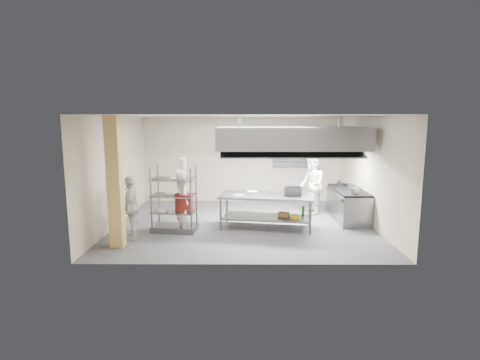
{
  "coord_description": "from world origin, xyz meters",
  "views": [
    {
      "loc": [
        -0.03,
        -10.21,
        2.9
      ],
      "look_at": [
        -0.09,
        0.2,
        1.22
      ],
      "focal_mm": 28.0,
      "sensor_mm": 36.0,
      "label": 1
    }
  ],
  "objects_px": {
    "island": "(266,211)",
    "pass_rack": "(174,199)",
    "stockpot": "(352,188)",
    "chef_plating": "(131,207)",
    "griddle": "(292,190)",
    "chef_head": "(182,201)",
    "cooking_range": "(348,205)",
    "chef_line": "(311,184)"
  },
  "relations": [
    {
      "from": "island",
      "to": "chef_head",
      "type": "relative_size",
      "value": 1.5
    },
    {
      "from": "pass_rack",
      "to": "chef_line",
      "type": "bearing_deg",
      "value": 31.52
    },
    {
      "from": "chef_line",
      "to": "griddle",
      "type": "relative_size",
      "value": 4.05
    },
    {
      "from": "chef_head",
      "to": "chef_plating",
      "type": "xyz_separation_m",
      "value": [
        -1.17,
        -0.53,
        -0.05
      ]
    },
    {
      "from": "chef_head",
      "to": "cooking_range",
      "type": "bearing_deg",
      "value": -100.36
    },
    {
      "from": "pass_rack",
      "to": "cooking_range",
      "type": "bearing_deg",
      "value": 20.26
    },
    {
      "from": "pass_rack",
      "to": "chef_plating",
      "type": "height_order",
      "value": "pass_rack"
    },
    {
      "from": "pass_rack",
      "to": "cooking_range",
      "type": "height_order",
      "value": "pass_rack"
    },
    {
      "from": "chef_head",
      "to": "chef_plating",
      "type": "relative_size",
      "value": 1.06
    },
    {
      "from": "cooking_range",
      "to": "stockpot",
      "type": "relative_size",
      "value": 8.29
    },
    {
      "from": "island",
      "to": "pass_rack",
      "type": "bearing_deg",
      "value": -164.53
    },
    {
      "from": "chef_plating",
      "to": "griddle",
      "type": "xyz_separation_m",
      "value": [
        4.06,
        0.97,
        0.24
      ]
    },
    {
      "from": "cooking_range",
      "to": "griddle",
      "type": "bearing_deg",
      "value": -154.4
    },
    {
      "from": "chef_line",
      "to": "chef_plating",
      "type": "xyz_separation_m",
      "value": [
        -4.84,
        -2.44,
        -0.14
      ]
    },
    {
      "from": "stockpot",
      "to": "chef_plating",
      "type": "bearing_deg",
      "value": -165.5
    },
    {
      "from": "cooking_range",
      "to": "griddle",
      "type": "xyz_separation_m",
      "value": [
        -1.75,
        -0.84,
        0.6
      ]
    },
    {
      "from": "pass_rack",
      "to": "chef_plating",
      "type": "relative_size",
      "value": 1.09
    },
    {
      "from": "chef_line",
      "to": "chef_head",
      "type": "bearing_deg",
      "value": -65.76
    },
    {
      "from": "stockpot",
      "to": "griddle",
      "type": "bearing_deg",
      "value": -162.96
    },
    {
      "from": "island",
      "to": "griddle",
      "type": "xyz_separation_m",
      "value": [
        0.7,
        0.05,
        0.57
      ]
    },
    {
      "from": "island",
      "to": "chef_head",
      "type": "height_order",
      "value": "chef_head"
    },
    {
      "from": "pass_rack",
      "to": "chef_head",
      "type": "distance_m",
      "value": 0.26
    },
    {
      "from": "griddle",
      "to": "cooking_range",
      "type": "bearing_deg",
      "value": 26.86
    },
    {
      "from": "cooking_range",
      "to": "chef_head",
      "type": "height_order",
      "value": "chef_head"
    },
    {
      "from": "cooking_range",
      "to": "chef_line",
      "type": "bearing_deg",
      "value": 146.92
    },
    {
      "from": "chef_head",
      "to": "chef_line",
      "type": "height_order",
      "value": "chef_line"
    },
    {
      "from": "chef_line",
      "to": "griddle",
      "type": "height_order",
      "value": "chef_line"
    },
    {
      "from": "chef_head",
      "to": "griddle",
      "type": "distance_m",
      "value": 2.93
    },
    {
      "from": "pass_rack",
      "to": "griddle",
      "type": "relative_size",
      "value": 3.73
    },
    {
      "from": "chef_head",
      "to": "stockpot",
      "type": "relative_size",
      "value": 6.89
    },
    {
      "from": "island",
      "to": "stockpot",
      "type": "distance_m",
      "value": 2.6
    },
    {
      "from": "pass_rack",
      "to": "chef_head",
      "type": "height_order",
      "value": "pass_rack"
    },
    {
      "from": "island",
      "to": "chef_line",
      "type": "height_order",
      "value": "chef_line"
    },
    {
      "from": "chef_line",
      "to": "chef_plating",
      "type": "height_order",
      "value": "chef_line"
    },
    {
      "from": "island",
      "to": "chef_plating",
      "type": "bearing_deg",
      "value": -155.89
    },
    {
      "from": "chef_plating",
      "to": "griddle",
      "type": "relative_size",
      "value": 3.42
    },
    {
      "from": "cooking_range",
      "to": "island",
      "type": "bearing_deg",
      "value": -160.08
    },
    {
      "from": "griddle",
      "to": "chef_line",
      "type": "bearing_deg",
      "value": 63.2
    },
    {
      "from": "cooking_range",
      "to": "chef_head",
      "type": "bearing_deg",
      "value": -164.65
    },
    {
      "from": "island",
      "to": "pass_rack",
      "type": "relative_size",
      "value": 1.45
    },
    {
      "from": "pass_rack",
      "to": "stockpot",
      "type": "distance_m",
      "value": 4.98
    },
    {
      "from": "island",
      "to": "chef_plating",
      "type": "height_order",
      "value": "chef_plating"
    }
  ]
}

